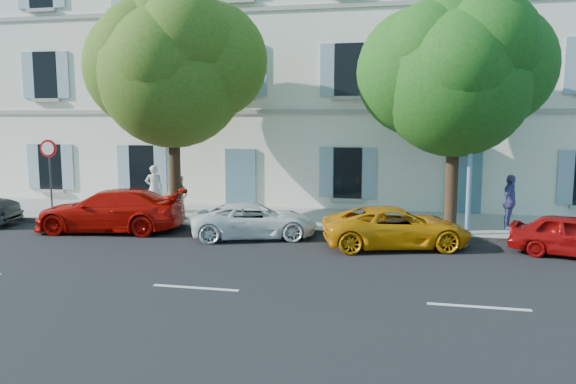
% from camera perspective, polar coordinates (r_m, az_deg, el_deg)
% --- Properties ---
extents(ground, '(90.00, 90.00, 0.00)m').
position_cam_1_polar(ground, '(16.46, -4.22, -5.66)').
color(ground, black).
extents(sidewalk, '(36.00, 4.50, 0.15)m').
position_cam_1_polar(sidewalk, '(20.66, -0.73, -2.71)').
color(sidewalk, '#A09E96').
rests_on(sidewalk, ground).
extents(kerb, '(36.00, 0.16, 0.16)m').
position_cam_1_polar(kerb, '(18.59, -2.23, -3.86)').
color(kerb, '#9E998E').
rests_on(kerb, ground).
extents(building, '(28.00, 7.00, 12.00)m').
position_cam_1_polar(building, '(26.06, 2.15, 12.48)').
color(building, white).
rests_on(building, ground).
extents(car_red_coupe, '(5.07, 2.58, 1.41)m').
position_cam_1_polar(car_red_coupe, '(19.53, -17.63, -1.79)').
color(car_red_coupe, '#BA0B05').
rests_on(car_red_coupe, ground).
extents(car_white_coupe, '(4.31, 2.97, 1.09)m').
position_cam_1_polar(car_white_coupe, '(17.69, -3.46, -2.91)').
color(car_white_coupe, white).
rests_on(car_white_coupe, ground).
extents(car_yellow_supercar, '(4.63, 3.02, 1.19)m').
position_cam_1_polar(car_yellow_supercar, '(16.65, 10.93, -3.53)').
color(car_yellow_supercar, orange).
rests_on(car_yellow_supercar, ground).
extents(car_red_hatchback, '(3.63, 2.30, 1.15)m').
position_cam_1_polar(car_red_hatchback, '(17.11, 27.20, -4.00)').
color(car_red_hatchback, '#960909').
rests_on(car_red_hatchback, ground).
extents(tree_left, '(5.11, 5.11, 7.92)m').
position_cam_1_polar(tree_left, '(20.15, -11.66, 11.64)').
color(tree_left, '#3A2819').
rests_on(tree_left, sidewalk).
extents(tree_right, '(4.82, 4.82, 7.43)m').
position_cam_1_polar(tree_right, '(18.63, 16.65, 10.82)').
color(tree_right, '#3A2819').
rests_on(tree_right, sidewalk).
extents(road_sign, '(0.65, 0.11, 2.81)m').
position_cam_1_polar(road_sign, '(22.48, -23.09, 2.92)').
color(road_sign, '#383A3D').
rests_on(road_sign, sidewalk).
extents(street_lamp, '(0.26, 1.60, 7.55)m').
position_cam_1_polar(street_lamp, '(17.90, 18.32, 9.32)').
color(street_lamp, '#7293BF').
rests_on(street_lamp, sidewalk).
extents(pedestrian_a, '(0.76, 0.62, 1.81)m').
position_cam_1_polar(pedestrian_a, '(22.21, -13.44, 0.35)').
color(pedestrian_a, silver).
rests_on(pedestrian_a, sidewalk).
extents(pedestrian_b, '(0.80, 0.64, 1.56)m').
position_cam_1_polar(pedestrian_b, '(20.53, -11.06, -0.50)').
color(pedestrian_b, '#D1B485').
rests_on(pedestrian_b, sidewalk).
extents(pedestrian_c, '(0.83, 1.13, 1.79)m').
position_cam_1_polar(pedestrian_c, '(19.50, 21.58, -0.97)').
color(pedestrian_c, '#554F92').
rests_on(pedestrian_c, sidewalk).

